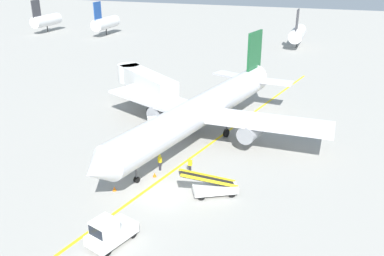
{
  "coord_description": "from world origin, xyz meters",
  "views": [
    {
      "loc": [
        12.31,
        -28.25,
        19.04
      ],
      "look_at": [
        -0.94,
        9.45,
        2.5
      ],
      "focal_mm": 38.64,
      "sensor_mm": 36.0,
      "label": 1
    }
  ],
  "objects_px": {
    "jet_bridge": "(143,80)",
    "safety_cone_wingtip_left": "(155,175)",
    "airliner": "(203,109)",
    "belt_loader_forward_hold": "(214,187)",
    "pushback_tug": "(109,232)",
    "safety_cone_nose_right": "(144,124)",
    "ground_crew_marshaller": "(190,165)",
    "safety_cone_nose_left": "(114,189)",
    "baggage_tug_by_cargo_door": "(109,157)",
    "baggage_tug_near_wing": "(150,127)",
    "ground_crew_wing_walker": "(160,162)"
  },
  "relations": [
    {
      "from": "jet_bridge",
      "to": "baggage_tug_by_cargo_door",
      "type": "bearing_deg",
      "value": -75.21
    },
    {
      "from": "ground_crew_marshaller",
      "to": "safety_cone_wingtip_left",
      "type": "distance_m",
      "value": 3.46
    },
    {
      "from": "jet_bridge",
      "to": "safety_cone_wingtip_left",
      "type": "bearing_deg",
      "value": -61.75
    },
    {
      "from": "belt_loader_forward_hold",
      "to": "safety_cone_nose_right",
      "type": "xyz_separation_m",
      "value": [
        -12.54,
        12.26,
        -0.56
      ]
    },
    {
      "from": "jet_bridge",
      "to": "safety_cone_nose_right",
      "type": "xyz_separation_m",
      "value": [
        3.39,
        -7.19,
        -3.32
      ]
    },
    {
      "from": "ground_crew_marshaller",
      "to": "belt_loader_forward_hold",
      "type": "bearing_deg",
      "value": -42.5
    },
    {
      "from": "pushback_tug",
      "to": "ground_crew_wing_walker",
      "type": "bearing_deg",
      "value": 95.29
    },
    {
      "from": "jet_bridge",
      "to": "ground_crew_wing_walker",
      "type": "distance_m",
      "value": 19.67
    },
    {
      "from": "belt_loader_forward_hold",
      "to": "safety_cone_nose_left",
      "type": "xyz_separation_m",
      "value": [
        -8.44,
        -2.27,
        -0.56
      ]
    },
    {
      "from": "baggage_tug_near_wing",
      "to": "safety_cone_nose_left",
      "type": "bearing_deg",
      "value": -79.83
    },
    {
      "from": "baggage_tug_near_wing",
      "to": "safety_cone_nose_left",
      "type": "relative_size",
      "value": 6.2
    },
    {
      "from": "safety_cone_nose_right",
      "to": "ground_crew_marshaller",
      "type": "bearing_deg",
      "value": -44.97
    },
    {
      "from": "airliner",
      "to": "jet_bridge",
      "type": "relative_size",
      "value": 3.0
    },
    {
      "from": "baggage_tug_near_wing",
      "to": "belt_loader_forward_hold",
      "type": "height_order",
      "value": "belt_loader_forward_hold"
    },
    {
      "from": "jet_bridge",
      "to": "belt_loader_forward_hold",
      "type": "xyz_separation_m",
      "value": [
        15.93,
        -19.45,
        -2.77
      ]
    },
    {
      "from": "airliner",
      "to": "belt_loader_forward_hold",
      "type": "xyz_separation_m",
      "value": [
        4.67,
        -11.5,
        -2.64
      ]
    },
    {
      "from": "belt_loader_forward_hold",
      "to": "ground_crew_marshaller",
      "type": "height_order",
      "value": "belt_loader_forward_hold"
    },
    {
      "from": "jet_bridge",
      "to": "baggage_tug_by_cargo_door",
      "type": "relative_size",
      "value": 4.59
    },
    {
      "from": "jet_bridge",
      "to": "ground_crew_wing_walker",
      "type": "relative_size",
      "value": 6.88
    },
    {
      "from": "jet_bridge",
      "to": "ground_crew_marshaller",
      "type": "height_order",
      "value": "jet_bridge"
    },
    {
      "from": "safety_cone_nose_left",
      "to": "safety_cone_wingtip_left",
      "type": "xyz_separation_m",
      "value": [
        2.31,
        3.48,
        0.0
      ]
    },
    {
      "from": "jet_bridge",
      "to": "safety_cone_nose_left",
      "type": "bearing_deg",
      "value": -70.98
    },
    {
      "from": "safety_cone_nose_left",
      "to": "safety_cone_wingtip_left",
      "type": "distance_m",
      "value": 4.18
    },
    {
      "from": "airliner",
      "to": "jet_bridge",
      "type": "xyz_separation_m",
      "value": [
        -11.26,
        7.96,
        0.12
      ]
    },
    {
      "from": "baggage_tug_by_cargo_door",
      "to": "safety_cone_wingtip_left",
      "type": "bearing_deg",
      "value": -7.08
    },
    {
      "from": "ground_crew_wing_walker",
      "to": "safety_cone_nose_right",
      "type": "relative_size",
      "value": 3.86
    },
    {
      "from": "jet_bridge",
      "to": "ground_crew_marshaller",
      "type": "xyz_separation_m",
      "value": [
        12.71,
        -16.5,
        -2.63
      ]
    },
    {
      "from": "ground_crew_wing_walker",
      "to": "pushback_tug",
      "type": "bearing_deg",
      "value": -84.71
    },
    {
      "from": "ground_crew_marshaller",
      "to": "safety_cone_wingtip_left",
      "type": "xyz_separation_m",
      "value": [
        -2.91,
        -1.75,
        -0.69
      ]
    },
    {
      "from": "belt_loader_forward_hold",
      "to": "ground_crew_wing_walker",
      "type": "relative_size",
      "value": 2.93
    },
    {
      "from": "safety_cone_nose_left",
      "to": "safety_cone_nose_right",
      "type": "xyz_separation_m",
      "value": [
        -4.1,
        14.54,
        0.0
      ]
    },
    {
      "from": "pushback_tug",
      "to": "belt_loader_forward_hold",
      "type": "xyz_separation_m",
      "value": [
        5.12,
        8.8,
        -0.22
      ]
    },
    {
      "from": "safety_cone_nose_right",
      "to": "belt_loader_forward_hold",
      "type": "bearing_deg",
      "value": -44.35
    },
    {
      "from": "jet_bridge",
      "to": "safety_cone_nose_left",
      "type": "distance_m",
      "value": 23.22
    },
    {
      "from": "jet_bridge",
      "to": "safety_cone_wingtip_left",
      "type": "xyz_separation_m",
      "value": [
        9.81,
        -18.25,
        -3.32
      ]
    },
    {
      "from": "ground_crew_marshaller",
      "to": "safety_cone_nose_left",
      "type": "bearing_deg",
      "value": -134.98
    },
    {
      "from": "jet_bridge",
      "to": "safety_cone_nose_right",
      "type": "bearing_deg",
      "value": -64.75
    },
    {
      "from": "safety_cone_nose_left",
      "to": "airliner",
      "type": "bearing_deg",
      "value": 74.69
    },
    {
      "from": "pushback_tug",
      "to": "safety_cone_nose_left",
      "type": "distance_m",
      "value": 7.36
    },
    {
      "from": "belt_loader_forward_hold",
      "to": "safety_cone_nose_right",
      "type": "distance_m",
      "value": 17.55
    },
    {
      "from": "ground_crew_marshaller",
      "to": "safety_cone_nose_left",
      "type": "height_order",
      "value": "ground_crew_marshaller"
    },
    {
      "from": "jet_bridge",
      "to": "pushback_tug",
      "type": "xyz_separation_m",
      "value": [
        10.81,
        -28.25,
        -2.55
      ]
    },
    {
      "from": "safety_cone_nose_right",
      "to": "safety_cone_wingtip_left",
      "type": "bearing_deg",
      "value": -59.89
    },
    {
      "from": "pushback_tug",
      "to": "safety_cone_nose_left",
      "type": "relative_size",
      "value": 9.1
    },
    {
      "from": "baggage_tug_by_cargo_door",
      "to": "belt_loader_forward_hold",
      "type": "bearing_deg",
      "value": -9.27
    },
    {
      "from": "airliner",
      "to": "baggage_tug_near_wing",
      "type": "distance_m",
      "value": 6.63
    },
    {
      "from": "baggage_tug_by_cargo_door",
      "to": "airliner",
      "type": "bearing_deg",
      "value": 55.6
    },
    {
      "from": "jet_bridge",
      "to": "baggage_tug_by_cargo_door",
      "type": "height_order",
      "value": "jet_bridge"
    },
    {
      "from": "safety_cone_nose_left",
      "to": "jet_bridge",
      "type": "bearing_deg",
      "value": 109.02
    },
    {
      "from": "baggage_tug_near_wing",
      "to": "safety_cone_nose_right",
      "type": "bearing_deg",
      "value": 131.85
    }
  ]
}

